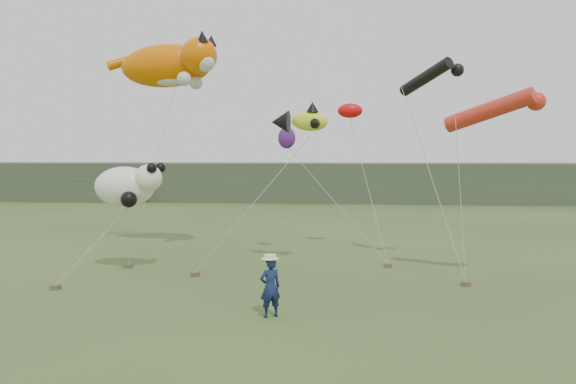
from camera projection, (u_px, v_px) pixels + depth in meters
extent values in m
plane|color=#385123|center=(247.00, 312.00, 17.21)|extent=(120.00, 120.00, 0.00)
cube|color=#2D3D28|center=(320.00, 181.00, 61.74)|extent=(90.00, 12.00, 4.00)
cube|color=#2D3D28|center=(47.00, 188.00, 61.98)|extent=(25.00, 8.00, 2.50)
imported|color=#132048|center=(270.00, 287.00, 16.59)|extent=(0.78, 0.69, 1.78)
cube|color=brown|center=(128.00, 266.00, 23.96)|extent=(0.31, 0.25, 0.16)
cube|color=brown|center=(195.00, 274.00, 22.28)|extent=(0.31, 0.25, 0.16)
cube|color=brown|center=(466.00, 284.00, 20.60)|extent=(0.31, 0.25, 0.16)
cube|color=brown|center=(55.00, 287.00, 20.06)|extent=(0.31, 0.25, 0.16)
cube|color=brown|center=(388.00, 266.00, 24.04)|extent=(0.31, 0.25, 0.16)
ellipsoid|color=#D55F00|center=(166.00, 66.00, 27.93)|extent=(4.73, 2.19, 2.30)
sphere|color=#D55F00|center=(199.00, 56.00, 26.76)|extent=(1.73, 1.73, 1.73)
cone|color=black|center=(202.00, 36.00, 26.20)|extent=(0.54, 0.66, 0.65)
cone|color=black|center=(211.00, 40.00, 27.13)|extent=(0.54, 0.62, 0.61)
sphere|color=beige|center=(205.00, 63.00, 26.45)|extent=(0.87, 0.87, 0.87)
ellipsoid|color=beige|center=(169.00, 81.00, 27.68)|extent=(1.69, 0.85, 0.53)
sphere|color=beige|center=(184.00, 79.00, 26.32)|extent=(0.67, 0.67, 0.67)
sphere|color=beige|center=(196.00, 82.00, 27.64)|extent=(0.67, 0.67, 0.67)
cylinder|color=#D55F00|center=(124.00, 62.00, 28.94)|extent=(1.79, 1.31, 1.04)
ellipsoid|color=#CEDE26|center=(310.00, 121.00, 23.72)|extent=(1.62, 0.80, 0.90)
cone|color=black|center=(280.00, 122.00, 24.18)|extent=(0.85, 1.05, 0.98)
cone|color=black|center=(312.00, 107.00, 23.67)|extent=(0.55, 0.55, 0.44)
cone|color=black|center=(317.00, 123.00, 23.15)|extent=(0.58, 0.61, 0.44)
cone|color=black|center=(318.00, 125.00, 24.23)|extent=(0.58, 0.61, 0.44)
cylinder|color=black|center=(426.00, 77.00, 24.37)|extent=(2.16, 2.51, 1.42)
sphere|color=black|center=(457.00, 70.00, 23.78)|extent=(0.56, 0.56, 0.56)
cylinder|color=red|center=(489.00, 111.00, 21.20)|extent=(3.20, 2.46, 1.58)
sphere|color=red|center=(536.00, 102.00, 20.47)|extent=(0.68, 0.68, 0.68)
ellipsoid|color=white|center=(125.00, 187.00, 23.26)|extent=(2.53, 1.68, 1.68)
sphere|color=white|center=(148.00, 178.00, 22.84)|extent=(1.12, 1.12, 1.12)
sphere|color=black|center=(152.00, 168.00, 22.41)|extent=(0.41, 0.41, 0.41)
sphere|color=black|center=(161.00, 168.00, 23.19)|extent=(0.41, 0.41, 0.41)
sphere|color=black|center=(129.00, 199.00, 22.50)|extent=(0.65, 0.65, 0.65)
sphere|color=black|center=(110.00, 195.00, 23.64)|extent=(0.65, 0.65, 0.65)
ellipsoid|color=red|center=(350.00, 111.00, 28.16)|extent=(1.25, 0.73, 0.73)
ellipsoid|color=#4D1C71|center=(287.00, 138.00, 26.97)|extent=(0.85, 0.57, 1.04)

